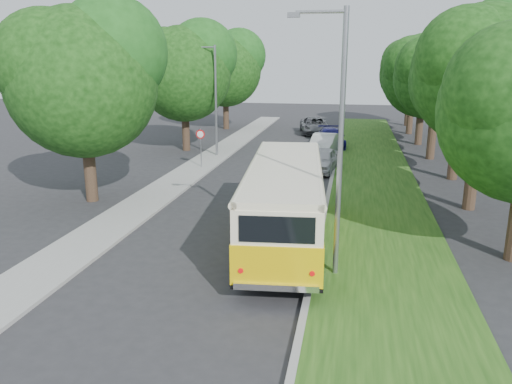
% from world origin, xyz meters
% --- Properties ---
extents(ground, '(120.00, 120.00, 0.00)m').
position_xyz_m(ground, '(0.00, 0.00, 0.00)').
color(ground, '#29292C').
rests_on(ground, ground).
extents(curb, '(0.20, 70.00, 0.15)m').
position_xyz_m(curb, '(3.60, 5.00, 0.07)').
color(curb, gray).
rests_on(curb, ground).
extents(grass_verge, '(4.50, 70.00, 0.13)m').
position_xyz_m(grass_verge, '(5.95, 5.00, 0.07)').
color(grass_verge, '#1F4713').
rests_on(grass_verge, ground).
extents(sidewalk, '(2.20, 70.00, 0.12)m').
position_xyz_m(sidewalk, '(-4.80, 5.00, 0.06)').
color(sidewalk, gray).
rests_on(sidewalk, ground).
extents(treeline, '(24.27, 41.91, 9.46)m').
position_xyz_m(treeline, '(3.15, 17.99, 5.93)').
color(treeline, '#332319').
rests_on(treeline, ground).
extents(lamppost_near, '(1.71, 0.16, 8.00)m').
position_xyz_m(lamppost_near, '(4.21, -2.50, 4.37)').
color(lamppost_near, gray).
rests_on(lamppost_near, ground).
extents(lamppost_far, '(1.71, 0.16, 7.50)m').
position_xyz_m(lamppost_far, '(-4.70, 16.00, 4.12)').
color(lamppost_far, gray).
rests_on(lamppost_far, ground).
extents(warning_sign, '(0.56, 0.10, 2.50)m').
position_xyz_m(warning_sign, '(-4.50, 11.98, 1.71)').
color(warning_sign, gray).
rests_on(warning_sign, ground).
extents(vintage_bus, '(3.57, 10.39, 3.03)m').
position_xyz_m(vintage_bus, '(2.33, 0.09, 1.51)').
color(vintage_bus, yellow).
rests_on(vintage_bus, ground).
extents(car_silver, '(2.12, 4.27, 1.40)m').
position_xyz_m(car_silver, '(2.89, 12.65, 0.70)').
color(car_silver, silver).
rests_on(car_silver, ground).
extents(car_white, '(2.22, 4.75, 1.51)m').
position_xyz_m(car_white, '(2.68, 17.92, 0.75)').
color(car_white, silver).
rests_on(car_white, ground).
extents(car_blue, '(2.62, 5.14, 1.43)m').
position_xyz_m(car_blue, '(3.00, 21.49, 0.71)').
color(car_blue, navy).
rests_on(car_blue, ground).
extents(car_grey, '(3.23, 5.60, 1.47)m').
position_xyz_m(car_grey, '(1.19, 28.44, 0.73)').
color(car_grey, '#53555A').
rests_on(car_grey, ground).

